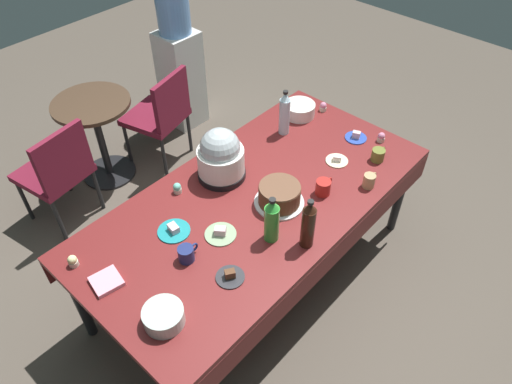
{
  "coord_description": "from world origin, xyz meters",
  "views": [
    {
      "loc": [
        -1.48,
        -1.34,
        2.72
      ],
      "look_at": [
        0.0,
        0.0,
        0.8
      ],
      "focal_mm": 33.37,
      "sensor_mm": 36.0,
      "label": 1
    }
  ],
  "objects_px": {
    "glass_salad_bowl": "(164,316)",
    "coffee_mug_olive": "(378,155)",
    "slow_cooker": "(221,156)",
    "coffee_mug_navy": "(187,254)",
    "water_cooler": "(180,65)",
    "maroon_chair_right": "(161,112)",
    "ceramic_snack_bowl": "(299,110)",
    "dessert_plate_charcoal": "(230,276)",
    "soda_bottle_lime_soda": "(272,221)",
    "cupcake_lemon": "(323,107)",
    "maroon_chair_left": "(57,169)",
    "dessert_plate_cream": "(337,160)",
    "dessert_plate_teal": "(174,230)",
    "cupcake_rose": "(73,261)",
    "dessert_plate_cobalt": "(356,137)",
    "round_cafe_table": "(97,126)",
    "soda_bottle_cola": "(308,225)",
    "coffee_mug_red": "(323,187)",
    "coffee_mug_tan": "(369,181)",
    "cupcake_cocoa": "(381,137)",
    "soda_bottle_water": "(285,114)",
    "frosted_layer_cake": "(279,195)",
    "potluck_table": "(256,205)",
    "dessert_plate_sage": "(220,233)"
  },
  "relations": [
    {
      "from": "glass_salad_bowl",
      "to": "coffee_mug_olive",
      "type": "relative_size",
      "value": 1.59
    },
    {
      "from": "slow_cooker",
      "to": "coffee_mug_navy",
      "type": "relative_size",
      "value": 2.74
    },
    {
      "from": "coffee_mug_navy",
      "to": "water_cooler",
      "type": "bearing_deg",
      "value": 50.11
    },
    {
      "from": "maroon_chair_right",
      "to": "ceramic_snack_bowl",
      "type": "bearing_deg",
      "value": -68.83
    },
    {
      "from": "dessert_plate_charcoal",
      "to": "soda_bottle_lime_soda",
      "type": "xyz_separation_m",
      "value": [
        0.34,
        0.02,
        0.12
      ]
    },
    {
      "from": "cupcake_lemon",
      "to": "maroon_chair_left",
      "type": "height_order",
      "value": "maroon_chair_left"
    },
    {
      "from": "water_cooler",
      "to": "soda_bottle_lime_soda",
      "type": "bearing_deg",
      "value": -118.42
    },
    {
      "from": "dessert_plate_cream",
      "to": "coffee_mug_navy",
      "type": "xyz_separation_m",
      "value": [
        -1.17,
        0.12,
        0.03
      ]
    },
    {
      "from": "maroon_chair_left",
      "to": "maroon_chair_right",
      "type": "bearing_deg",
      "value": 0.08
    },
    {
      "from": "water_cooler",
      "to": "coffee_mug_navy",
      "type": "bearing_deg",
      "value": -129.89
    },
    {
      "from": "dessert_plate_teal",
      "to": "maroon_chair_right",
      "type": "xyz_separation_m",
      "value": [
        0.92,
        1.27,
        -0.27
      ]
    },
    {
      "from": "cupcake_rose",
      "to": "water_cooler",
      "type": "relative_size",
      "value": 0.05
    },
    {
      "from": "slow_cooker",
      "to": "cupcake_rose",
      "type": "relative_size",
      "value": 5.05
    },
    {
      "from": "dessert_plate_cobalt",
      "to": "round_cafe_table",
      "type": "relative_size",
      "value": 0.2
    },
    {
      "from": "soda_bottle_cola",
      "to": "water_cooler",
      "type": "relative_size",
      "value": 0.26
    },
    {
      "from": "maroon_chair_left",
      "to": "dessert_plate_charcoal",
      "type": "bearing_deg",
      "value": -89.09
    },
    {
      "from": "coffee_mug_red",
      "to": "maroon_chair_right",
      "type": "distance_m",
      "value": 1.72
    },
    {
      "from": "coffee_mug_tan",
      "to": "water_cooler",
      "type": "xyz_separation_m",
      "value": [
        0.39,
        2.19,
        -0.21
      ]
    },
    {
      "from": "slow_cooker",
      "to": "coffee_mug_red",
      "type": "relative_size",
      "value": 2.59
    },
    {
      "from": "cupcake_cocoa",
      "to": "coffee_mug_navy",
      "type": "distance_m",
      "value": 1.56
    },
    {
      "from": "dessert_plate_cream",
      "to": "round_cafe_table",
      "type": "bearing_deg",
      "value": 109.71
    },
    {
      "from": "soda_bottle_water",
      "to": "water_cooler",
      "type": "height_order",
      "value": "water_cooler"
    },
    {
      "from": "soda_bottle_water",
      "to": "maroon_chair_right",
      "type": "distance_m",
      "value": 1.22
    },
    {
      "from": "soda_bottle_cola",
      "to": "water_cooler",
      "type": "xyz_separation_m",
      "value": [
        1.0,
        2.19,
        -0.31
      ]
    },
    {
      "from": "cupcake_lemon",
      "to": "coffee_mug_red",
      "type": "bearing_deg",
      "value": -143.78
    },
    {
      "from": "frosted_layer_cake",
      "to": "soda_bottle_cola",
      "type": "xyz_separation_m",
      "value": [
        -0.14,
        -0.31,
        0.09
      ]
    },
    {
      "from": "coffee_mug_tan",
      "to": "maroon_chair_right",
      "type": "height_order",
      "value": "maroon_chair_right"
    },
    {
      "from": "frosted_layer_cake",
      "to": "dessert_plate_cream",
      "type": "xyz_separation_m",
      "value": [
        0.54,
        -0.03,
        -0.05
      ]
    },
    {
      "from": "dessert_plate_teal",
      "to": "soda_bottle_lime_soda",
      "type": "relative_size",
      "value": 0.62
    },
    {
      "from": "potluck_table",
      "to": "cupcake_lemon",
      "type": "xyz_separation_m",
      "value": [
        1.0,
        0.25,
        0.09
      ]
    },
    {
      "from": "soda_bottle_lime_soda",
      "to": "soda_bottle_water",
      "type": "height_order",
      "value": "soda_bottle_water"
    },
    {
      "from": "dessert_plate_cobalt",
      "to": "coffee_mug_tan",
      "type": "relative_size",
      "value": 1.31
    },
    {
      "from": "dessert_plate_cream",
      "to": "maroon_chair_left",
      "type": "xyz_separation_m",
      "value": [
        -1.14,
        1.58,
        -0.27
      ]
    },
    {
      "from": "ceramic_snack_bowl",
      "to": "cupcake_rose",
      "type": "height_order",
      "value": "ceramic_snack_bowl"
    },
    {
      "from": "dessert_plate_sage",
      "to": "dessert_plate_cream",
      "type": "bearing_deg",
      "value": -6.81
    },
    {
      "from": "dessert_plate_cream",
      "to": "soda_bottle_lime_soda",
      "type": "distance_m",
      "value": 0.79
    },
    {
      "from": "dessert_plate_teal",
      "to": "maroon_chair_left",
      "type": "height_order",
      "value": "maroon_chair_left"
    },
    {
      "from": "frosted_layer_cake",
      "to": "water_cooler",
      "type": "distance_m",
      "value": 2.08
    },
    {
      "from": "potluck_table",
      "to": "dessert_plate_teal",
      "type": "distance_m",
      "value": 0.53
    },
    {
      "from": "soda_bottle_cola",
      "to": "maroon_chair_right",
      "type": "relative_size",
      "value": 0.38
    },
    {
      "from": "dessert_plate_teal",
      "to": "glass_salad_bowl",
      "type": "bearing_deg",
      "value": -135.23
    },
    {
      "from": "coffee_mug_navy",
      "to": "maroon_chair_left",
      "type": "bearing_deg",
      "value": 88.5
    },
    {
      "from": "frosted_layer_cake",
      "to": "coffee_mug_red",
      "type": "relative_size",
      "value": 2.24
    },
    {
      "from": "dessert_plate_teal",
      "to": "cupcake_lemon",
      "type": "height_order",
      "value": "cupcake_lemon"
    },
    {
      "from": "cupcake_rose",
      "to": "round_cafe_table",
      "type": "bearing_deg",
      "value": 53.63
    },
    {
      "from": "glass_salad_bowl",
      "to": "coffee_mug_red",
      "type": "relative_size",
      "value": 1.48
    },
    {
      "from": "dessert_plate_cream",
      "to": "cupcake_rose",
      "type": "relative_size",
      "value": 2.14
    },
    {
      "from": "coffee_mug_navy",
      "to": "water_cooler",
      "type": "relative_size",
      "value": 0.1
    },
    {
      "from": "coffee_mug_olive",
      "to": "frosted_layer_cake",
      "type": "bearing_deg",
      "value": 163.49
    },
    {
      "from": "coffee_mug_red",
      "to": "soda_bottle_water",
      "type": "bearing_deg",
      "value": 61.06
    }
  ]
}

